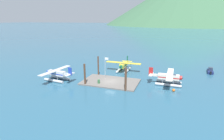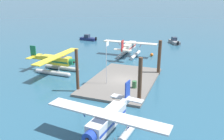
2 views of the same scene
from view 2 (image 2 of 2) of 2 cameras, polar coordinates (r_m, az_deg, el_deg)
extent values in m
plane|color=#285670|center=(32.37, 2.53, -2.88)|extent=(1200.00, 1200.00, 0.00)
cube|color=#66605B|center=(32.32, 2.54, -2.63)|extent=(13.55, 8.46, 0.30)
cylinder|color=#4C3323|center=(26.00, 6.80, -2.43)|extent=(0.45, 0.45, 5.13)
cylinder|color=#4C3323|center=(35.21, 11.43, 2.95)|extent=(0.49, 0.49, 5.15)
cylinder|color=#4C3323|center=(28.73, -8.48, -0.18)|extent=(0.38, 0.38, 5.38)
cylinder|color=silver|center=(30.09, -1.40, 1.68)|extent=(0.08, 0.08, 5.58)
cube|color=white|center=(29.89, -1.11, 6.39)|extent=(0.90, 0.03, 0.56)
sphere|color=gold|center=(29.40, -1.45, 6.98)|extent=(0.10, 0.10, 0.10)
cylinder|color=#33663D|center=(29.60, 5.48, -3.51)|extent=(0.58, 0.58, 0.88)
torus|color=#33663D|center=(29.60, 5.48, -3.51)|extent=(0.62, 0.62, 0.04)
sphere|color=orange|center=(45.69, 9.64, 3.70)|extent=(0.62, 0.62, 0.62)
cylinder|color=#B7BABF|center=(20.79, -4.31, -15.08)|extent=(5.64, 1.23, 0.64)
cylinder|color=#B7BABF|center=(20.36, 3.66, -13.61)|extent=(0.10, 0.10, 0.70)
cylinder|color=#B7BABF|center=(19.57, -6.23, -15.15)|extent=(0.10, 0.10, 0.70)
cylinder|color=#B7BABF|center=(21.30, -2.67, -12.01)|extent=(0.10, 0.10, 0.70)
cube|color=silver|center=(19.40, -1.19, -12.06)|extent=(4.90, 1.74, 1.20)
cube|color=#1E389E|center=(19.45, -1.19, -12.31)|extent=(4.81, 1.75, 0.24)
cube|color=#283347|center=(18.42, -2.80, -12.69)|extent=(1.21, 1.17, 0.56)
cube|color=silver|center=(18.83, -1.64, -10.71)|extent=(2.50, 10.49, 0.14)
cylinder|color=#1E389E|center=(18.20, 4.65, -13.13)|extent=(0.15, 0.63, 0.84)
cylinder|color=#1E389E|center=(20.01, -7.27, -10.09)|extent=(0.15, 0.63, 0.84)
cylinder|color=#1E389E|center=(17.43, -5.51, -16.04)|extent=(0.70, 1.02, 0.96)
cube|color=silver|center=(21.92, 2.82, -7.95)|extent=(2.23, 0.67, 0.56)
cube|color=#1E389E|center=(22.31, 3.80, -5.07)|extent=(1.01, 0.23, 1.90)
cube|color=silver|center=(22.54, 3.66, -6.91)|extent=(1.14, 3.27, 0.10)
cylinder|color=#B7BABF|center=(45.69, 2.68, 3.95)|extent=(5.61, 0.69, 0.64)
sphere|color=#B7BABF|center=(48.28, 3.75, 4.73)|extent=(0.64, 0.64, 0.64)
cylinder|color=#B7BABF|center=(45.00, 5.71, 3.65)|extent=(5.61, 0.69, 0.64)
sphere|color=#B7BABF|center=(47.62, 6.62, 4.45)|extent=(0.64, 0.64, 0.64)
cylinder|color=#B7BABF|center=(46.64, 3.17, 5.09)|extent=(0.10, 0.10, 0.70)
cylinder|color=#B7BABF|center=(44.43, 2.20, 4.43)|extent=(0.10, 0.10, 0.70)
cylinder|color=#B7BABF|center=(45.95, 6.14, 4.81)|extent=(0.10, 0.10, 0.70)
cylinder|color=#B7BABF|center=(43.71, 5.31, 4.12)|extent=(0.10, 0.10, 0.70)
cube|color=silver|center=(44.95, 4.23, 5.80)|extent=(4.81, 1.28, 1.20)
cube|color=#B21E1E|center=(44.97, 4.23, 5.67)|extent=(4.72, 1.30, 0.24)
cube|color=#283347|center=(45.89, 4.64, 6.47)|extent=(1.11, 1.06, 0.56)
cube|color=silver|center=(45.08, 4.37, 6.71)|extent=(1.49, 10.41, 0.14)
cylinder|color=#B21E1E|center=(45.82, 1.71, 6.52)|extent=(0.09, 0.62, 0.84)
cylinder|color=#B21E1E|center=(44.59, 7.07, 6.05)|extent=(0.09, 0.62, 0.84)
cylinder|color=#B21E1E|center=(47.48, 5.20, 6.46)|extent=(0.61, 0.97, 0.96)
cone|color=black|center=(47.90, 5.35, 6.56)|extent=(0.35, 0.36, 0.36)
cube|color=silver|center=(41.90, 2.92, 5.03)|extent=(2.20, 0.46, 0.56)
cube|color=#B21E1E|center=(40.88, 2.54, 5.91)|extent=(1.00, 0.13, 1.90)
cube|color=silver|center=(41.14, 2.57, 4.92)|extent=(0.83, 3.21, 0.10)
cylinder|color=#B7BABF|center=(38.04, -12.19, 0.52)|extent=(0.69, 5.61, 0.64)
sphere|color=#B7BABF|center=(36.63, -8.51, 0.04)|extent=(0.64, 0.64, 0.64)
cylinder|color=#B7BABF|center=(36.09, -14.33, -0.63)|extent=(0.69, 5.61, 0.64)
sphere|color=#B7BABF|center=(34.60, -10.53, -1.18)|extent=(0.64, 0.64, 0.64)
cylinder|color=#B7BABF|center=(37.21, -10.71, 1.30)|extent=(0.10, 0.10, 0.70)
cylinder|color=#B7BABF|center=(38.50, -13.76, 1.67)|extent=(0.10, 0.10, 0.70)
cylinder|color=#B7BABF|center=(35.22, -12.82, 0.17)|extent=(0.10, 0.10, 0.70)
cylinder|color=#B7BABF|center=(36.58, -15.96, 0.59)|extent=(0.10, 0.10, 0.70)
cube|color=yellow|center=(36.59, -13.42, 2.37)|extent=(1.28, 4.81, 1.20)
cube|color=#196B47|center=(36.62, -13.41, 2.22)|extent=(1.30, 4.71, 0.24)
cube|color=#283347|center=(35.91, -12.03, 2.72)|extent=(1.06, 1.11, 0.56)
cube|color=yellow|center=(36.25, -13.11, 3.34)|extent=(10.41, 1.49, 0.14)
cylinder|color=#196B47|center=(38.10, -11.24, 3.68)|extent=(0.62, 0.09, 0.84)
cylinder|color=#196B47|center=(34.61, -15.08, 1.89)|extent=(0.62, 0.09, 0.84)
cylinder|color=#196B47|center=(35.17, -9.77, 1.96)|extent=(0.97, 0.61, 0.96)
cone|color=black|center=(34.95, -9.14, 1.89)|extent=(0.36, 0.35, 0.36)
cube|color=yellow|center=(38.46, -17.45, 2.95)|extent=(0.46, 2.20, 0.56)
cube|color=#196B47|center=(38.81, -18.62, 4.27)|extent=(0.13, 1.00, 1.90)
cube|color=yellow|center=(38.92, -18.39, 3.19)|extent=(3.21, 0.83, 0.10)
cube|color=gray|center=(58.29, 14.93, 6.57)|extent=(4.42, 3.25, 0.70)
sphere|color=gray|center=(60.21, 14.22, 7.00)|extent=(0.70, 0.70, 0.70)
cube|color=#283347|center=(58.42, 14.88, 7.35)|extent=(1.57, 1.53, 0.80)
cube|color=black|center=(56.17, 15.77, 6.33)|extent=(0.45, 0.47, 0.80)
cube|color=navy|center=(60.49, -5.81, 7.52)|extent=(1.83, 4.31, 0.70)
sphere|color=navy|center=(61.58, -7.51, 7.65)|extent=(0.70, 0.70, 0.70)
cube|color=#283347|center=(60.51, -6.08, 8.24)|extent=(1.19, 1.28, 0.80)
cube|color=black|center=(59.32, -3.91, 7.60)|extent=(0.38, 0.35, 0.80)
camera|label=1|loc=(52.80, 58.54, 13.65)|focal=29.31mm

